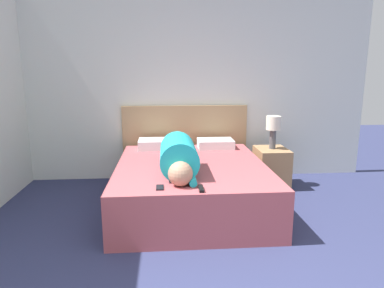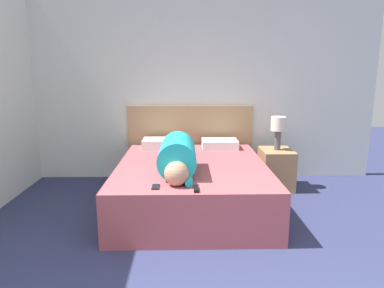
# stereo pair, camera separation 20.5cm
# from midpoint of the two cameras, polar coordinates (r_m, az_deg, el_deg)

# --- Properties ---
(wall_back) EXTENTS (5.30, 0.06, 2.60)m
(wall_back) POSITION_cam_midpoint_polar(r_m,az_deg,el_deg) (4.77, -3.44, 9.73)
(wall_back) COLOR silver
(wall_back) RESTS_ON ground_plane
(bed) EXTENTS (1.61, 1.95, 0.50)m
(bed) POSITION_cam_midpoint_polar(r_m,az_deg,el_deg) (3.84, -1.72, -6.86)
(bed) COLOR #A84C51
(bed) RESTS_ON ground_plane
(headboard) EXTENTS (1.73, 0.04, 1.03)m
(headboard) POSITION_cam_midpoint_polar(r_m,az_deg,el_deg) (4.80, -2.38, 0.29)
(headboard) COLOR tan
(headboard) RESTS_ON ground_plane
(nightstand) EXTENTS (0.39, 0.49, 0.51)m
(nightstand) POSITION_cam_midpoint_polar(r_m,az_deg,el_deg) (4.59, 11.82, -3.86)
(nightstand) COLOR #A37A51
(nightstand) RESTS_ON ground_plane
(table_lamp) EXTENTS (0.19, 0.19, 0.42)m
(table_lamp) POSITION_cam_midpoint_polar(r_m,az_deg,el_deg) (4.48, 12.12, 2.87)
(table_lamp) COLOR #4C4C51
(table_lamp) RESTS_ON nightstand
(person_lying) EXTENTS (0.36, 1.62, 0.36)m
(person_lying) POSITION_cam_midpoint_polar(r_m,az_deg,el_deg) (3.53, -4.00, -1.74)
(person_lying) COLOR tan
(person_lying) RESTS_ON bed
(pillow_near_headboard) EXTENTS (0.49, 0.34, 0.12)m
(pillow_near_headboard) POSITION_cam_midpoint_polar(r_m,az_deg,el_deg) (4.49, -7.09, -0.03)
(pillow_near_headboard) COLOR white
(pillow_near_headboard) RESTS_ON bed
(pillow_second) EXTENTS (0.46, 0.34, 0.11)m
(pillow_second) POSITION_cam_midpoint_polar(r_m,az_deg,el_deg) (4.52, 2.64, 0.06)
(pillow_second) COLOR white
(pillow_second) RESTS_ON bed
(tv_remote) EXTENTS (0.04, 0.15, 0.02)m
(tv_remote) POSITION_cam_midpoint_polar(r_m,az_deg,el_deg) (2.94, -0.50, -7.49)
(tv_remote) COLOR black
(tv_remote) RESTS_ON bed
(cell_phone) EXTENTS (0.06, 0.13, 0.01)m
(cell_phone) POSITION_cam_midpoint_polar(r_m,az_deg,el_deg) (3.01, -7.34, -7.22)
(cell_phone) COLOR black
(cell_phone) RESTS_ON bed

